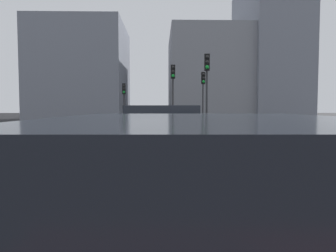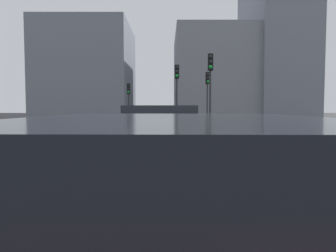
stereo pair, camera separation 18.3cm
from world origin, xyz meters
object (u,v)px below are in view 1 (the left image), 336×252
at_px(traffic_light_far_right, 173,84).
at_px(traffic_light_near_right, 207,77).
at_px(car_teal_lead, 168,127).
at_px(car_grey_second, 163,140).
at_px(traffic_light_far_left, 124,95).
at_px(traffic_light_near_left, 203,88).
at_px(car_maroon_third, 202,247).

bearing_deg(traffic_light_far_right, traffic_light_near_right, 23.67).
distance_m(car_teal_lead, car_grey_second, 5.94).
bearing_deg(car_teal_lead, traffic_light_far_left, 12.19).
distance_m(car_grey_second, traffic_light_near_left, 16.93).
bearing_deg(car_grey_second, traffic_light_near_right, -12.68).
bearing_deg(traffic_light_near_right, car_grey_second, -11.40).
distance_m(car_maroon_third, traffic_light_near_left, 22.61).
bearing_deg(traffic_light_far_left, traffic_light_far_right, 28.24).
xyz_separation_m(car_teal_lead, traffic_light_far_right, (7.31, -0.48, 2.37)).
bearing_deg(car_maroon_third, traffic_light_near_left, -6.35).
distance_m(car_teal_lead, traffic_light_near_left, 11.18).
relative_size(traffic_light_near_left, traffic_light_near_right, 0.95).
xyz_separation_m(car_teal_lead, traffic_light_near_right, (3.74, -2.19, 2.45)).
relative_size(car_teal_lead, traffic_light_far_left, 1.37).
height_order(car_teal_lead, car_maroon_third, car_maroon_third).
height_order(car_teal_lead, traffic_light_far_right, traffic_light_far_right).
height_order(car_teal_lead, traffic_light_near_left, traffic_light_near_left).
bearing_deg(traffic_light_near_left, car_teal_lead, -23.11).
bearing_deg(traffic_light_far_right, car_grey_second, -5.16).
relative_size(car_teal_lead, traffic_light_far_right, 1.12).
relative_size(car_grey_second, traffic_light_far_left, 1.19).
distance_m(car_teal_lead, traffic_light_far_right, 7.70).
distance_m(car_maroon_third, traffic_light_far_right, 19.21).
height_order(traffic_light_near_left, traffic_light_far_right, traffic_light_far_right).
bearing_deg(car_maroon_third, car_teal_lead, 0.87).
bearing_deg(traffic_light_near_right, car_maroon_third, -5.44).
bearing_deg(car_grey_second, car_teal_lead, -1.03).
xyz_separation_m(car_maroon_third, traffic_light_near_left, (22.30, -2.98, 2.28)).
bearing_deg(car_teal_lead, traffic_light_near_left, -17.58).
distance_m(car_teal_lead, car_maroon_third, 11.75).
bearing_deg(traffic_light_near_left, car_grey_second, -18.64).
relative_size(car_teal_lead, car_grey_second, 1.15).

